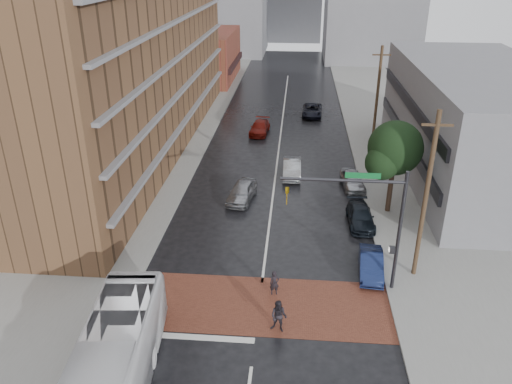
# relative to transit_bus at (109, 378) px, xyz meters

# --- Properties ---
(ground) EXTENTS (160.00, 160.00, 0.00)m
(ground) POSITION_rel_transit_bus_xyz_m (5.50, 6.71, -1.63)
(ground) COLOR black
(ground) RESTS_ON ground
(crosswalk) EXTENTS (14.00, 5.00, 0.02)m
(crosswalk) POSITION_rel_transit_bus_xyz_m (5.50, 7.21, -1.62)
(crosswalk) COLOR brown
(crosswalk) RESTS_ON ground
(sidewalk_west) EXTENTS (9.00, 90.00, 0.15)m
(sidewalk_west) POSITION_rel_transit_bus_xyz_m (-6.00, 31.71, -1.55)
(sidewalk_west) COLOR gray
(sidewalk_west) RESTS_ON ground
(sidewalk_east) EXTENTS (9.00, 90.00, 0.15)m
(sidewalk_east) POSITION_rel_transit_bus_xyz_m (17.00, 31.71, -1.55)
(sidewalk_east) COLOR gray
(sidewalk_east) RESTS_ON ground
(storefront_west) EXTENTS (8.00, 16.00, 7.00)m
(storefront_west) POSITION_rel_transit_bus_xyz_m (-6.50, 60.71, 1.87)
(storefront_west) COLOR brown
(storefront_west) RESTS_ON ground
(building_east) EXTENTS (11.00, 26.00, 9.00)m
(building_east) POSITION_rel_transit_bus_xyz_m (22.00, 26.71, 2.87)
(building_east) COLOR slate
(building_east) RESTS_ON ground
(street_tree) EXTENTS (4.20, 4.10, 6.90)m
(street_tree) POSITION_rel_transit_bus_xyz_m (14.02, 18.74, 3.11)
(street_tree) COLOR #332319
(street_tree) RESTS_ON ground
(signal_mast) EXTENTS (6.50, 0.30, 7.20)m
(signal_mast) POSITION_rel_transit_bus_xyz_m (11.35, 9.21, 3.11)
(signal_mast) COLOR #2D2D33
(signal_mast) RESTS_ON ground
(utility_pole_near) EXTENTS (1.60, 0.26, 10.00)m
(utility_pole_near) POSITION_rel_transit_bus_xyz_m (14.30, 10.71, 3.51)
(utility_pole_near) COLOR #473321
(utility_pole_near) RESTS_ON ground
(utility_pole_far) EXTENTS (1.60, 0.26, 10.00)m
(utility_pole_far) POSITION_rel_transit_bus_xyz_m (14.30, 30.71, 3.51)
(utility_pole_far) COLOR #473321
(utility_pole_far) RESTS_ON ground
(transit_bus) EXTENTS (3.78, 11.87, 3.25)m
(transit_bus) POSITION_rel_transit_bus_xyz_m (0.00, 0.00, 0.00)
(transit_bus) COLOR silver
(transit_bus) RESTS_ON ground
(pedestrian_a) EXTENTS (0.60, 0.47, 1.45)m
(pedestrian_a) POSITION_rel_transit_bus_xyz_m (6.26, 8.23, -0.90)
(pedestrian_a) COLOR black
(pedestrian_a) RESTS_ON ground
(pedestrian_b) EXTENTS (1.01, 0.88, 1.76)m
(pedestrian_b) POSITION_rel_transit_bus_xyz_m (6.62, 5.26, -0.74)
(pedestrian_b) COLOR black
(pedestrian_b) RESTS_ON ground
(car_travel_a) EXTENTS (2.35, 4.41, 1.43)m
(car_travel_a) POSITION_rel_transit_bus_xyz_m (3.16, 19.77, -0.91)
(car_travel_a) COLOR #97999E
(car_travel_a) RESTS_ON ground
(car_travel_b) EXTENTS (1.55, 4.29, 1.41)m
(car_travel_b) POSITION_rel_transit_bus_xyz_m (6.90, 24.81, -0.92)
(car_travel_b) COLOR #A0A4A8
(car_travel_b) RESTS_ON ground
(car_travel_c) EXTENTS (2.14, 4.53, 1.28)m
(car_travel_c) POSITION_rel_transit_bus_xyz_m (3.28, 35.81, -0.99)
(car_travel_c) COLOR maroon
(car_travel_c) RESTS_ON ground
(suv_travel) EXTENTS (2.43, 4.88, 1.33)m
(suv_travel) POSITION_rel_transit_bus_xyz_m (8.90, 42.75, -0.96)
(suv_travel) COLOR black
(suv_travel) RESTS_ON ground
(car_parked_near) EXTENTS (1.63, 3.91, 1.26)m
(car_parked_near) POSITION_rel_transit_bus_xyz_m (11.80, 10.71, -1.00)
(car_parked_near) COLOR #141F47
(car_parked_near) RESTS_ON ground
(car_parked_mid) EXTENTS (1.86, 4.27, 1.22)m
(car_parked_mid) POSITION_rel_transit_bus_xyz_m (11.80, 16.71, -1.02)
(car_parked_mid) COLOR black
(car_parked_mid) RESTS_ON ground
(car_parked_far) EXTENTS (2.06, 4.18, 1.37)m
(car_parked_far) POSITION_rel_transit_bus_xyz_m (11.80, 22.71, -0.94)
(car_parked_far) COLOR #A5A8AD
(car_parked_far) RESTS_ON ground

